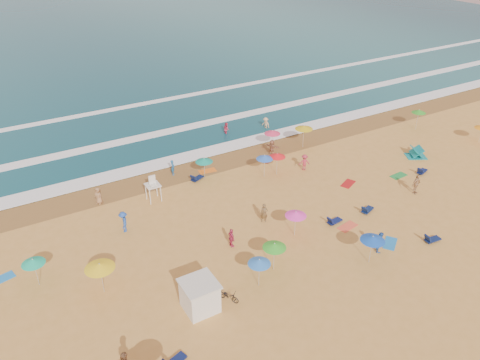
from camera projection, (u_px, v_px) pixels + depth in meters
ground at (247, 239)px, 36.23m from camera, size 220.00×220.00×0.00m
ocean at (43, 32)px, 99.11m from camera, size 220.00×140.00×0.18m
wet_sand at (181, 172)px, 45.59m from camera, size 220.00×220.00×0.00m
surf_foam at (148, 138)px, 52.14m from camera, size 200.00×18.70×0.05m
cabana at (200, 296)px, 29.44m from camera, size 2.00×2.00×2.00m
cabana_roof at (199, 284)px, 28.91m from camera, size 2.20×2.20×0.12m
bicycle at (229, 296)px, 30.35m from camera, size 1.22×1.57×0.80m
lifeguard_stand at (153, 190)px, 40.63m from camera, size 1.20×1.20×2.10m
beach_umbrellas at (260, 206)px, 36.47m from camera, size 54.45×23.48×0.78m
loungers at (327, 231)px, 36.85m from camera, size 56.67×19.08×0.34m
towels at (279, 235)px, 36.72m from camera, size 50.82×23.10×0.03m
popup_tents at (468, 169)px, 44.98m from camera, size 5.01×12.37×1.20m
beachgoers at (213, 196)px, 40.20m from camera, size 38.69×26.45×2.10m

